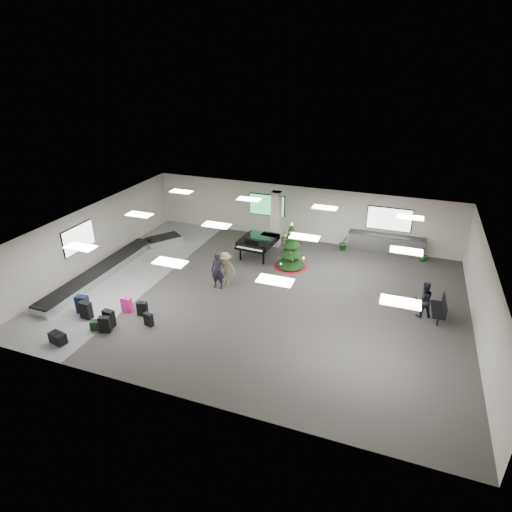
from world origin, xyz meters
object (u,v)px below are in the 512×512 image
(potted_plant_left, at_px, (344,243))
(grand_piano, at_px, (257,242))
(baggage_carousel, at_px, (114,265))
(pink_suitcase, at_px, (127,305))
(traveler_a, at_px, (218,271))
(traveler_bench, at_px, (423,299))
(bench, at_px, (441,308))
(service_counter, at_px, (386,244))
(traveler_b, at_px, (225,269))
(christmas_tree, at_px, (291,252))
(potted_plant_right, at_px, (423,254))

(potted_plant_left, bearing_deg, grand_piano, -149.60)
(baggage_carousel, distance_m, pink_suitcase, 4.39)
(traveler_a, distance_m, potted_plant_left, 7.94)
(pink_suitcase, distance_m, traveler_bench, 12.45)
(pink_suitcase, height_order, bench, bench)
(service_counter, height_order, bench, service_counter)
(service_counter, bearing_deg, pink_suitcase, -134.71)
(baggage_carousel, bearing_deg, traveler_b, 4.61)
(bench, bearing_deg, traveler_bench, -178.54)
(grand_piano, distance_m, traveler_a, 3.87)
(traveler_b, bearing_deg, baggage_carousel, -179.62)
(christmas_tree, bearing_deg, traveler_bench, -21.83)
(bench, relative_size, traveler_b, 0.89)
(pink_suitcase, relative_size, grand_piano, 0.29)
(service_counter, relative_size, christmas_tree, 1.64)
(service_counter, height_order, christmas_tree, christmas_tree)
(traveler_a, bearing_deg, pink_suitcase, -135.07)
(pink_suitcase, xyz_separation_m, christmas_tree, (5.37, 6.53, 0.52))
(christmas_tree, xyz_separation_m, potted_plant_left, (2.22, 3.02, -0.39))
(christmas_tree, bearing_deg, service_counter, 37.32)
(bench, height_order, potted_plant_right, bench)
(baggage_carousel, height_order, grand_piano, grand_piano)
(traveler_a, bearing_deg, traveler_bench, 0.30)
(baggage_carousel, bearing_deg, christmas_tree, 21.72)
(grand_piano, distance_m, potted_plant_right, 8.83)
(grand_piano, height_order, traveler_b, traveler_b)
(pink_suitcase, bearing_deg, traveler_b, 46.18)
(service_counter, bearing_deg, potted_plant_left, -170.46)
(pink_suitcase, xyz_separation_m, traveler_a, (2.79, 3.23, 0.56))
(baggage_carousel, xyz_separation_m, service_counter, (12.84, 6.73, 0.33))
(baggage_carousel, bearing_deg, bench, 3.01)
(service_counter, distance_m, traveler_a, 9.70)
(service_counter, relative_size, potted_plant_left, 4.42)
(pink_suitcase, height_order, traveler_a, traveler_a)
(service_counter, xyz_separation_m, traveler_bench, (1.99, -5.97, 0.25))
(service_counter, relative_size, traveler_bench, 2.55)
(baggage_carousel, xyz_separation_m, traveler_a, (5.82, 0.05, 0.67))
(baggage_carousel, xyz_separation_m, potted_plant_right, (14.82, 6.44, 0.15))
(traveler_bench, distance_m, potted_plant_right, 5.69)
(baggage_carousel, height_order, traveler_b, traveler_b)
(traveler_bench, relative_size, potted_plant_left, 1.73)
(grand_piano, height_order, traveler_bench, traveler_bench)
(traveler_a, distance_m, potted_plant_right, 11.05)
(grand_piano, distance_m, traveler_b, 3.41)
(pink_suitcase, distance_m, potted_plant_left, 12.19)
(baggage_carousel, bearing_deg, grand_piano, 31.27)
(traveler_b, distance_m, potted_plant_right, 10.64)
(baggage_carousel, distance_m, traveler_a, 5.86)
(service_counter, height_order, traveler_b, traveler_b)
(traveler_a, bearing_deg, potted_plant_right, 31.15)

